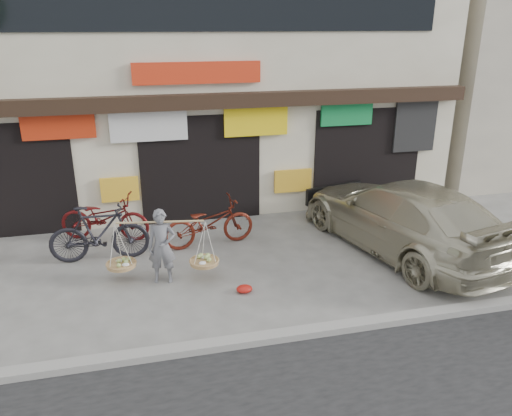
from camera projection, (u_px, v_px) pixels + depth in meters
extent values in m
plane|color=gray|center=(227.00, 283.00, 9.76)|extent=(70.00, 70.00, 0.00)
cube|color=gray|center=(250.00, 340.00, 7.92)|extent=(70.00, 0.25, 0.12)
cube|color=beige|center=(184.00, 70.00, 14.46)|extent=(14.00, 6.00, 7.00)
cube|color=black|center=(194.00, 3.00, 11.12)|extent=(12.00, 0.06, 1.20)
cube|color=black|center=(199.00, 101.00, 11.75)|extent=(14.00, 0.35, 0.35)
cube|color=black|center=(9.00, 179.00, 11.72)|extent=(3.00, 0.60, 2.70)
cube|color=black|center=(200.00, 167.00, 12.71)|extent=(3.00, 0.60, 2.70)
cube|color=black|center=(363.00, 156.00, 13.69)|extent=(3.00, 0.60, 2.70)
cube|color=red|center=(58.00, 126.00, 11.27)|extent=(1.60, 0.08, 0.60)
cube|color=silver|center=(149.00, 126.00, 11.74)|extent=(1.80, 0.08, 0.70)
cube|color=yellow|center=(256.00, 122.00, 12.31)|extent=(1.60, 0.08, 0.70)
cube|color=#13803D|center=(347.00, 114.00, 12.80)|extent=(1.40, 0.08, 0.60)
cube|color=black|center=(415.00, 126.00, 13.38)|extent=(1.20, 0.08, 1.40)
cube|color=yellow|center=(120.00, 189.00, 12.09)|extent=(0.90, 0.08, 0.60)
cube|color=gold|center=(293.00, 181.00, 13.09)|extent=(1.00, 0.08, 0.60)
cube|color=red|center=(197.00, 73.00, 11.59)|extent=(3.00, 0.08, 0.50)
imported|color=slate|center=(162.00, 246.00, 9.61)|extent=(0.59, 0.44, 1.49)
cylinder|color=tan|center=(160.00, 222.00, 9.43)|extent=(1.63, 0.31, 0.04)
cylinder|color=#A5804E|center=(121.00, 265.00, 9.68)|extent=(0.56, 0.56, 0.07)
ellipsoid|color=#A5BF66|center=(121.00, 262.00, 9.66)|extent=(0.39, 0.39, 0.10)
cylinder|color=#A5804E|center=(204.00, 262.00, 9.79)|extent=(0.56, 0.56, 0.07)
ellipsoid|color=#A5BF66|center=(204.00, 259.00, 9.77)|extent=(0.39, 0.39, 0.10)
imported|color=#520E0E|center=(104.00, 217.00, 11.57)|extent=(2.22, 1.35, 1.10)
imported|color=black|center=(99.00, 233.00, 10.51)|extent=(2.09, 0.66, 1.25)
imported|color=#54180E|center=(209.00, 223.00, 11.27)|extent=(2.17, 1.02, 1.10)
imported|color=#B5AF92|center=(402.00, 216.00, 11.01)|extent=(3.39, 5.76, 1.57)
cube|color=black|center=(334.00, 193.00, 13.23)|extent=(1.68, 0.49, 0.45)
cube|color=silver|center=(332.00, 196.00, 13.32)|extent=(0.44, 0.12, 0.12)
ellipsoid|color=red|center=(244.00, 289.00, 9.42)|extent=(0.31, 0.25, 0.14)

